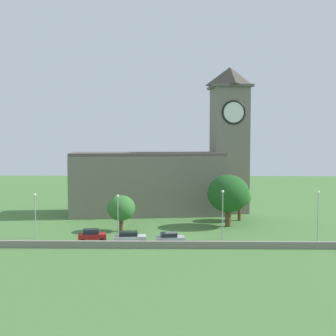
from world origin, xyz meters
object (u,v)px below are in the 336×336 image
Objects in this scene: streetlamp_west_mid at (118,210)px; streetlamp_central at (223,207)px; streetlamp_west_end at (35,208)px; tree_riverside_east at (228,194)px; car_silver at (170,238)px; tree_riverside_west at (240,196)px; car_white at (129,237)px; church at (167,172)px; car_red at (92,235)px; tree_by_tower at (121,208)px; streetlamp_east_mid at (318,208)px.

streetlamp_west_mid is 15.85m from streetlamp_central.
streetlamp_west_end is 32.26m from tree_riverside_east.
tree_riverside_west reaches higher than car_silver.
car_white is 0.71× the size of streetlamp_west_mid.
streetlamp_central is at bearing -0.73° from streetlamp_west_end.
car_white is (-5.11, -27.14, -7.55)m from church.
tree_riverside_west is at bearing -32.58° from church.
streetlamp_central reaches higher than car_white.
streetlamp_west_end reaches higher than tree_riverside_west.
car_red is 0.62× the size of streetlamp_west_mid.
church is 20.57m from tree_by_tower.
streetlamp_east_mid is at bearing -47.53° from church.
church reaches higher than streetlamp_east_mid.
tree_riverside_west is (33.53, 15.34, -0.05)m from streetlamp_west_end.
streetlamp_west_mid is at bearing -105.61° from church.
car_red is at bearing 171.26° from car_white.
car_silver is (11.58, -1.32, -0.09)m from car_red.
streetlamp_west_end is at bearing 166.35° from car_red.
tree_by_tower is (-0.32, 6.53, -0.77)m from streetlamp_west_mid.
streetlamp_east_mid is at bearing -11.96° from tree_by_tower.
streetlamp_east_mid is at bearing -41.52° from tree_riverside_east.
streetlamp_west_end is at bearing 168.21° from car_white.
streetlamp_west_mid is 20.94m from tree_riverside_east.
car_red is 5.35m from streetlamp_west_mid.
streetlamp_east_mid is (28.07, 2.05, 4.12)m from car_white.
tree_riverside_west is at bearing 44.52° from car_white.
tree_by_tower is (-7.36, -18.66, -4.57)m from church.
tree_riverside_east is (-12.11, 10.73, 0.77)m from streetlamp_east_mid.
streetlamp_west_mid is at bearing -87.20° from tree_by_tower.
streetlamp_east_mid reaches higher than streetlamp_west_mid.
car_silver is (0.81, -27.58, -7.57)m from church.
church reaches higher than streetlamp_central.
tree_riverside_west reaches higher than car_red.
car_red is 0.57× the size of streetlamp_central.
car_red is at bearing -163.91° from streetlamp_west_mid.
streetlamp_west_mid reaches higher than car_red.
church is 31.45m from streetlamp_west_end.
streetlamp_central is 0.83× the size of tree_riverside_east.
tree_riverside_east reaches higher than tree_by_tower.
church is 4.93× the size of streetlamp_east_mid.
tree_riverside_east reaches higher than car_red.
streetlamp_central is 1.26× the size of tree_by_tower.
car_white is 0.74× the size of tree_riverside_west.
church is at bearing 132.47° from streetlamp_east_mid.
church is 4.94× the size of streetlamp_central.
church is 4.12× the size of tree_riverside_east.
church is 29.36m from car_red.
streetlamp_central is at bearing 2.81° from streetlamp_west_mid.
car_red is at bearing -177.99° from streetlamp_east_mid.
church is 8.57× the size of car_silver.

